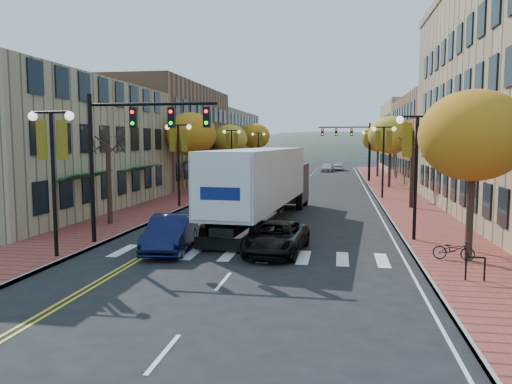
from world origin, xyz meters
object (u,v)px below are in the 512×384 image
at_px(black_suv, 277,238).
at_px(bicycle, 454,250).
at_px(navy_sedan, 171,233).
at_px(semi_truck, 265,180).

distance_m(black_suv, bicycle, 7.20).
bearing_deg(navy_sedan, bicycle, -8.08).
xyz_separation_m(navy_sedan, bicycle, (11.85, -0.33, -0.23)).
bearing_deg(semi_truck, bicycle, -39.60).
bearing_deg(black_suv, semi_truck, 107.65).
xyz_separation_m(semi_truck, black_suv, (1.67, -7.87, -1.90)).
distance_m(semi_truck, black_suv, 8.26).
relative_size(black_suv, bicycle, 3.12).
height_order(black_suv, bicycle, black_suv).
relative_size(navy_sedan, bicycle, 3.09).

